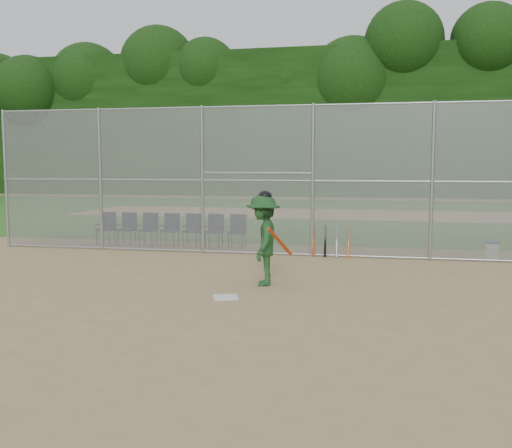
% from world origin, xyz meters
% --- Properties ---
extents(ground, '(100.00, 100.00, 0.00)m').
position_xyz_m(ground, '(0.00, 0.00, 0.00)').
color(ground, tan).
rests_on(ground, ground).
extents(grass_strip, '(100.00, 100.00, 0.00)m').
position_xyz_m(grass_strip, '(0.00, 18.00, 0.01)').
color(grass_strip, '#2B651E').
rests_on(grass_strip, ground).
extents(dirt_patch_far, '(24.00, 24.00, 0.00)m').
position_xyz_m(dirt_patch_far, '(0.00, 18.00, 0.01)').
color(dirt_patch_far, tan).
rests_on(dirt_patch_far, ground).
extents(backstop_fence, '(16.09, 0.09, 4.00)m').
position_xyz_m(backstop_fence, '(0.00, 5.00, 2.07)').
color(backstop_fence, gray).
rests_on(backstop_fence, ground).
extents(treeline, '(81.00, 60.00, 11.00)m').
position_xyz_m(treeline, '(0.00, 20.00, 5.50)').
color(treeline, black).
rests_on(treeline, ground).
extents(home_plate, '(0.56, 0.56, 0.02)m').
position_xyz_m(home_plate, '(-0.06, -0.00, 0.01)').
color(home_plate, silver).
rests_on(home_plate, ground).
extents(batter_at_plate, '(1.02, 1.33, 1.91)m').
position_xyz_m(batter_at_plate, '(0.41, 1.23, 0.93)').
color(batter_at_plate, '#1D4921').
rests_on(batter_at_plate, ground).
extents(water_cooler, '(0.36, 0.36, 0.46)m').
position_xyz_m(water_cooler, '(5.60, 5.55, 0.23)').
color(water_cooler, white).
rests_on(water_cooler, ground).
extents(spare_bats, '(0.96, 0.31, 0.85)m').
position_xyz_m(spare_bats, '(1.50, 5.02, 0.42)').
color(spare_bats, '#D84C14').
rests_on(spare_bats, ground).
extents(chair_0, '(0.54, 0.52, 0.96)m').
position_xyz_m(chair_0, '(-5.45, 6.14, 0.48)').
color(chair_0, '#0F1737').
rests_on(chair_0, ground).
extents(chair_1, '(0.54, 0.52, 0.96)m').
position_xyz_m(chair_1, '(-4.76, 6.14, 0.48)').
color(chair_1, '#0F1737').
rests_on(chair_1, ground).
extents(chair_2, '(0.54, 0.52, 0.96)m').
position_xyz_m(chair_2, '(-4.07, 6.14, 0.48)').
color(chair_2, '#0F1737').
rests_on(chair_2, ground).
extents(chair_3, '(0.54, 0.52, 0.96)m').
position_xyz_m(chair_3, '(-3.38, 6.14, 0.48)').
color(chair_3, '#0F1737').
rests_on(chair_3, ground).
extents(chair_4, '(0.54, 0.52, 0.96)m').
position_xyz_m(chair_4, '(-2.70, 6.14, 0.48)').
color(chair_4, '#0F1737').
rests_on(chair_4, ground).
extents(chair_5, '(0.54, 0.52, 0.96)m').
position_xyz_m(chair_5, '(-2.01, 6.14, 0.48)').
color(chair_5, '#0F1737').
rests_on(chair_5, ground).
extents(chair_6, '(0.54, 0.52, 0.96)m').
position_xyz_m(chair_6, '(-1.32, 6.14, 0.48)').
color(chair_6, '#0F1737').
rests_on(chair_6, ground).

